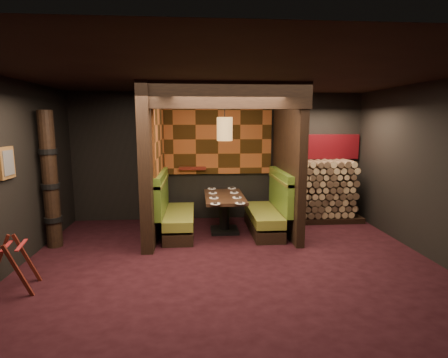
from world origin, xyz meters
TOP-DOWN VIEW (x-y plane):
  - floor at (0.00, 0.00)m, footprint 6.50×5.50m
  - ceiling at (0.00, 0.00)m, footprint 6.50×5.50m
  - wall_back at (0.00, 2.76)m, footprint 6.50×0.02m
  - wall_front at (0.00, -2.76)m, footprint 6.50×0.02m
  - wall_left at (-3.26, 0.00)m, footprint 0.02×5.50m
  - wall_right at (3.26, 0.00)m, footprint 0.02×5.50m
  - partition_left at (-1.35, 1.65)m, footprint 0.20×2.20m
  - partition_right at (1.30, 1.70)m, footprint 0.15×2.10m
  - header_beam at (-0.02, 0.70)m, footprint 2.85×0.18m
  - tapa_back_panel at (-0.02, 2.71)m, footprint 2.40×0.06m
  - tapa_side_panel at (-1.23, 1.82)m, footprint 0.04×1.85m
  - lacquer_shelf at (-0.60, 2.65)m, footprint 0.60×0.12m
  - booth_bench_left at (-0.96, 1.65)m, footprint 0.68×1.60m
  - booth_bench_right at (0.93, 1.65)m, footprint 0.68×1.60m
  - dining_table at (0.04, 1.71)m, footprint 0.77×1.42m
  - place_settings at (0.04, 1.71)m, footprint 0.63×1.64m
  - pendant_lamp at (0.04, 1.66)m, footprint 0.30×0.30m
  - framed_picture at (-3.22, 0.10)m, footprint 0.05×0.36m
  - luggage_rack at (-2.97, -0.59)m, footprint 0.77×0.61m
  - totem_column at (-3.05, 1.10)m, footprint 0.31×0.31m
  - firewood_stack at (2.29, 2.35)m, footprint 1.73×0.70m
  - mosaic_header at (2.29, 2.68)m, footprint 1.83×0.10m
  - bay_front_post at (1.39, 1.96)m, footprint 0.08×0.08m

SIDE VIEW (x-z plane):
  - floor at x=0.00m, z-range -0.02..0.00m
  - luggage_rack at x=-2.97m, z-range 0.00..0.75m
  - booth_bench_left at x=-0.96m, z-range -0.17..0.97m
  - booth_bench_right at x=0.93m, z-range -0.17..0.97m
  - dining_table at x=0.04m, z-range 0.14..0.89m
  - firewood_stack at x=2.29m, z-range 0.00..1.36m
  - place_settings at x=0.04m, z-range 0.74..0.78m
  - lacquer_shelf at x=-0.60m, z-range 1.15..1.21m
  - totem_column at x=-3.05m, z-range -0.01..2.39m
  - wall_back at x=0.00m, z-range 0.00..2.85m
  - wall_front at x=0.00m, z-range 0.00..2.85m
  - wall_left at x=-3.26m, z-range 0.00..2.85m
  - wall_right at x=3.26m, z-range 0.00..2.85m
  - partition_left at x=-1.35m, z-range 0.00..2.85m
  - partition_right at x=1.30m, z-range 0.00..2.85m
  - bay_front_post at x=1.39m, z-range 0.00..2.85m
  - framed_picture at x=-3.22m, z-range 1.39..1.85m
  - mosaic_header at x=2.29m, z-range 1.36..1.92m
  - tapa_back_panel at x=-0.02m, z-range 1.04..2.60m
  - tapa_side_panel at x=-1.23m, z-range 1.12..2.58m
  - pendant_lamp at x=0.04m, z-range 1.56..2.57m
  - header_beam at x=-0.02m, z-range 2.41..2.85m
  - ceiling at x=0.00m, z-range 2.85..2.87m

